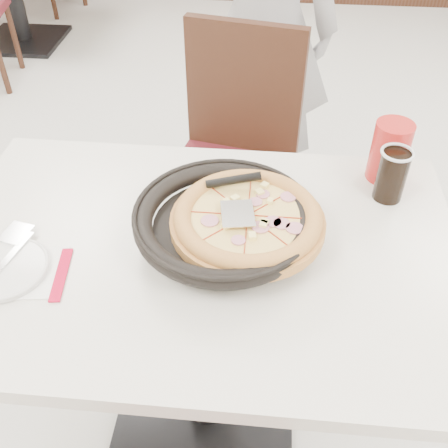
# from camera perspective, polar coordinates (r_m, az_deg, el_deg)

# --- Properties ---
(floor) EXTENTS (7.00, 7.00, 0.00)m
(floor) POSITION_cam_1_polar(r_m,az_deg,el_deg) (2.00, 7.93, -11.13)
(floor) COLOR #AFAFAB
(floor) RESTS_ON ground
(main_table) EXTENTS (1.21, 0.81, 0.75)m
(main_table) POSITION_cam_1_polar(r_m,az_deg,el_deg) (1.49, -2.31, -12.82)
(main_table) COLOR white
(main_table) RESTS_ON floor
(chair_far) EXTENTS (0.50, 0.50, 0.95)m
(chair_far) POSITION_cam_1_polar(r_m,az_deg,el_deg) (1.88, 0.43, 5.48)
(chair_far) COLOR black
(chair_far) RESTS_ON floor
(trivet) EXTENTS (0.11, 0.11, 0.04)m
(trivet) POSITION_cam_1_polar(r_m,az_deg,el_deg) (1.18, 1.04, -1.89)
(trivet) COLOR black
(trivet) RESTS_ON main_table
(pizza_pan) EXTENTS (0.33, 0.33, 0.01)m
(pizza_pan) POSITION_cam_1_polar(r_m,az_deg,el_deg) (1.19, 0.00, -0.29)
(pizza_pan) COLOR black
(pizza_pan) RESTS_ON trivet
(pizza) EXTENTS (0.35, 0.35, 0.02)m
(pizza) POSITION_cam_1_polar(r_m,az_deg,el_deg) (1.17, 2.57, 0.17)
(pizza) COLOR tan
(pizza) RESTS_ON pizza_pan
(pizza_server) EXTENTS (0.08, 0.10, 0.00)m
(pizza_server) POSITION_cam_1_polar(r_m,az_deg,el_deg) (1.14, 1.49, 1.16)
(pizza_server) COLOR white
(pizza_server) RESTS_ON pizza
(napkin) EXTENTS (0.17, 0.17, 0.00)m
(napkin) POSITION_cam_1_polar(r_m,az_deg,el_deg) (1.22, -20.58, -4.94)
(napkin) COLOR white
(napkin) RESTS_ON main_table
(side_plate) EXTENTS (0.19, 0.19, 0.01)m
(side_plate) POSITION_cam_1_polar(r_m,az_deg,el_deg) (1.23, -22.75, -4.56)
(side_plate) COLOR silver
(side_plate) RESTS_ON napkin
(fork) EXTENTS (0.05, 0.17, 0.00)m
(fork) POSITION_cam_1_polar(r_m,az_deg,el_deg) (1.24, -22.33, -3.35)
(fork) COLOR white
(fork) RESTS_ON side_plate
(cola_glass) EXTENTS (0.07, 0.07, 0.13)m
(cola_glass) POSITION_cam_1_polar(r_m,az_deg,el_deg) (1.36, 17.78, 4.97)
(cola_glass) COLOR black
(cola_glass) RESTS_ON main_table
(red_cup) EXTENTS (0.10, 0.10, 0.16)m
(red_cup) POSITION_cam_1_polar(r_m,az_deg,el_deg) (1.42, 17.57, 7.54)
(red_cup) COLOR #B01D1B
(red_cup) RESTS_ON main_table
(diner_person) EXTENTS (0.68, 0.54, 1.62)m
(diner_person) POSITION_cam_1_polar(r_m,az_deg,el_deg) (2.21, 4.40, 21.05)
(diner_person) COLOR #9F9EA3
(diner_person) RESTS_ON floor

